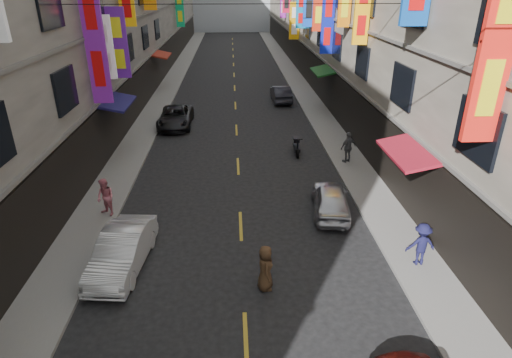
{
  "coord_description": "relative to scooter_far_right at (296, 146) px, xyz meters",
  "views": [
    {
      "loc": [
        -0.2,
        3.41,
        8.82
      ],
      "look_at": [
        0.29,
        12.27,
        4.7
      ],
      "focal_mm": 30.0,
      "sensor_mm": 36.0,
      "label": 1
    }
  ],
  "objects": [
    {
      "name": "lane_markings",
      "position": [
        -3.29,
        13.37,
        -0.44
      ],
      "size": [
        0.12,
        80.2,
        0.01
      ],
      "color": "gold",
      "rests_on": "ground"
    },
    {
      "name": "pedestrian_crossing",
      "position": [
        -2.6,
        -11.45,
        0.32
      ],
      "size": [
        0.53,
        0.76,
        1.53
      ],
      "primitive_type": "imported",
      "rotation": [
        0.0,
        0.0,
        1.6
      ],
      "color": "#48311D",
      "rests_on": "ground"
    },
    {
      "name": "car_left_far",
      "position": [
        -7.29,
        5.4,
        0.19
      ],
      "size": [
        2.1,
        4.53,
        1.26
      ],
      "primitive_type": "imported",
      "rotation": [
        0.0,
        0.0,
        -0.0
      ],
      "color": "black",
      "rests_on": "ground"
    },
    {
      "name": "pedestrian_rfar",
      "position": [
        2.47,
        -1.63,
        0.5
      ],
      "size": [
        1.11,
        0.94,
        1.65
      ],
      "primitive_type": "imported",
      "rotation": [
        0.0,
        0.0,
        3.63
      ],
      "color": "#58585A",
      "rests_on": "sidewalk_right"
    },
    {
      "name": "sidewalk_left",
      "position": [
        -9.29,
        16.37,
        -0.38
      ],
      "size": [
        2.0,
        90.0,
        0.12
      ],
      "primitive_type": "cube",
      "color": "slate",
      "rests_on": "ground"
    },
    {
      "name": "car_right_mid",
      "position": [
        0.47,
        -6.74,
        0.17
      ],
      "size": [
        1.91,
        3.75,
        1.22
      ],
      "primitive_type": "imported",
      "rotation": [
        0.0,
        0.0,
        3.01
      ],
      "color": "silver",
      "rests_on": "ground"
    },
    {
      "name": "sidewalk_right",
      "position": [
        2.71,
        16.37,
        -0.38
      ],
      "size": [
        2.0,
        90.0,
        0.12
      ],
      "primitive_type": "cube",
      "color": "slate",
      "rests_on": "ground"
    },
    {
      "name": "car_left_mid",
      "position": [
        -7.29,
        -10.08,
        0.21
      ],
      "size": [
        1.78,
        4.08,
        1.31
      ],
      "primitive_type": "imported",
      "rotation": [
        0.0,
        0.0,
        -0.1
      ],
      "color": "silver",
      "rests_on": "ground"
    },
    {
      "name": "street_awnings",
      "position": [
        -4.55,
        0.37,
        2.56
      ],
      "size": [
        13.99,
        35.2,
        0.41
      ],
      "color": "#13471D",
      "rests_on": "ground"
    },
    {
      "name": "scooter_far_right",
      "position": [
        0.0,
        0.0,
        0.0
      ],
      "size": [
        0.5,
        1.8,
        1.14
      ],
      "rotation": [
        0.0,
        0.0,
        3.11
      ],
      "color": "black",
      "rests_on": "ground"
    },
    {
      "name": "pedestrian_lfar",
      "position": [
        -8.69,
        -6.65,
        0.47
      ],
      "size": [
        0.93,
        0.88,
        1.58
      ],
      "primitive_type": "imported",
      "rotation": [
        0.0,
        0.0,
        -0.64
      ],
      "color": "#DA7383",
      "rests_on": "sidewalk_left"
    },
    {
      "name": "pedestrian_rnear",
      "position": [
        2.65,
        -10.6,
        0.44
      ],
      "size": [
        1.0,
        0.54,
        1.52
      ],
      "primitive_type": "imported",
      "rotation": [
        0.0,
        0.0,
        3.17
      ],
      "color": "#15153A",
      "rests_on": "sidewalk_right"
    },
    {
      "name": "car_right_far",
      "position": [
        0.37,
        11.39,
        0.2
      ],
      "size": [
        1.44,
        3.91,
        1.28
      ],
      "primitive_type": "imported",
      "rotation": [
        0.0,
        0.0,
        3.17
      ],
      "color": "#2A2A32",
      "rests_on": "ground"
    }
  ]
}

